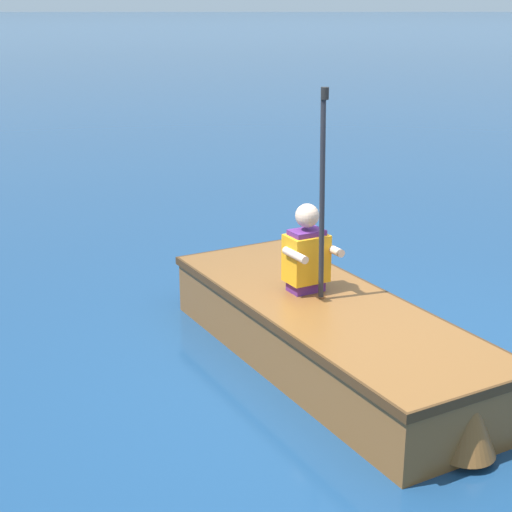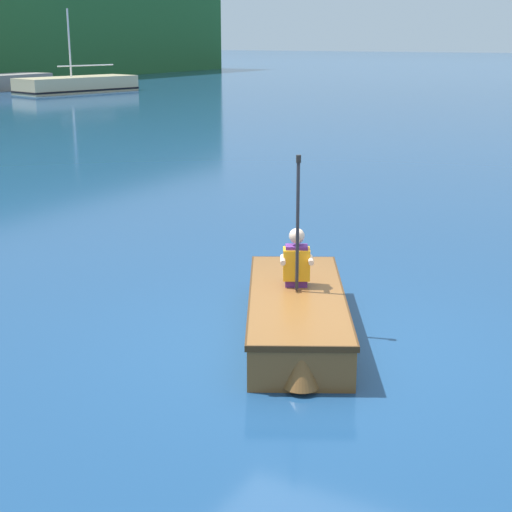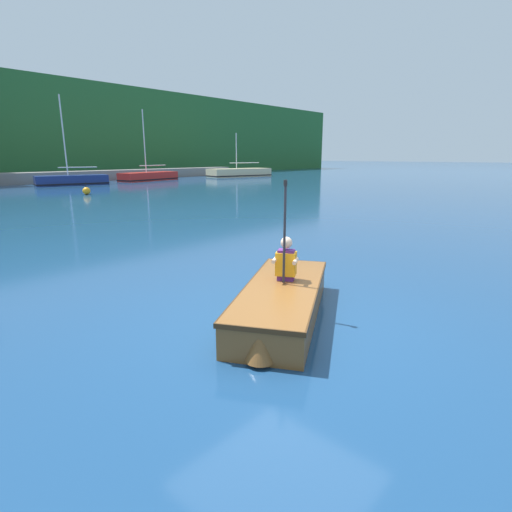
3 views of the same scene
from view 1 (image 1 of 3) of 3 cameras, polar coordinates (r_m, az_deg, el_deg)
name	(u,v)px [view 1 (image 1 of 3)]	position (r m, az deg, el deg)	size (l,w,h in m)	color
ground_plane	(364,382)	(5.43, 7.83, -9.06)	(300.00, 300.00, 0.00)	navy
rowboat_foreground	(331,332)	(5.51, 5.45, -5.55)	(3.07, 2.29, 0.46)	brown
person_paddler	(307,251)	(5.58, 3.75, 0.33)	(0.44, 0.44, 1.47)	#592672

